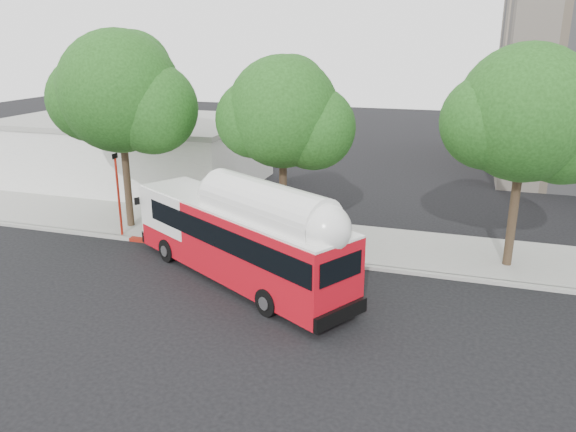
# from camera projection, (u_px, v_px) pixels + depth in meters

# --- Properties ---
(ground) EXTENTS (120.00, 120.00, 0.00)m
(ground) POSITION_uv_depth(u_px,v_px,m) (259.00, 297.00, 21.04)
(ground) COLOR black
(ground) RESTS_ON ground
(sidewalk) EXTENTS (60.00, 5.00, 0.15)m
(sidewalk) POSITION_uv_depth(u_px,v_px,m) (306.00, 238.00, 26.92)
(sidewalk) COLOR gray
(sidewalk) RESTS_ON ground
(curb_strip) EXTENTS (60.00, 0.30, 0.15)m
(curb_strip) POSITION_uv_depth(u_px,v_px,m) (290.00, 258.00, 24.56)
(curb_strip) COLOR gray
(curb_strip) RESTS_ON ground
(red_curb_segment) EXTENTS (10.00, 0.32, 0.16)m
(red_curb_segment) POSITION_uv_depth(u_px,v_px,m) (227.00, 250.00, 25.42)
(red_curb_segment) COLOR maroon
(red_curb_segment) RESTS_ON ground
(street_tree_left) EXTENTS (6.67, 5.80, 9.74)m
(street_tree_left) POSITION_uv_depth(u_px,v_px,m) (129.00, 97.00, 26.53)
(street_tree_left) COLOR #2D2116
(street_tree_left) RESTS_ON ground
(street_tree_mid) EXTENTS (5.75, 5.00, 8.62)m
(street_tree_mid) POSITION_uv_depth(u_px,v_px,m) (292.00, 117.00, 24.92)
(street_tree_mid) COLOR #2D2116
(street_tree_mid) RESTS_ON ground
(street_tree_right) EXTENTS (6.21, 5.40, 9.18)m
(street_tree_right) POSITION_uv_depth(u_px,v_px,m) (537.00, 119.00, 21.74)
(street_tree_right) COLOR #2D2116
(street_tree_right) RESTS_ON ground
(low_commercial_bldg) EXTENTS (16.20, 10.20, 4.25)m
(low_commercial_bldg) POSITION_uv_depth(u_px,v_px,m) (134.00, 150.00, 37.13)
(low_commercial_bldg) COLOR silver
(low_commercial_bldg) RESTS_ON ground
(transit_bus) EXTENTS (11.28, 7.76, 3.51)m
(transit_bus) POSITION_uv_depth(u_px,v_px,m) (239.00, 242.00, 21.99)
(transit_bus) COLOR red
(transit_bus) RESTS_ON ground
(signal_pole) EXTENTS (0.12, 0.39, 4.14)m
(signal_pole) POSITION_uv_depth(u_px,v_px,m) (119.00, 195.00, 26.62)
(signal_pole) COLOR #A31E11
(signal_pole) RESTS_ON ground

